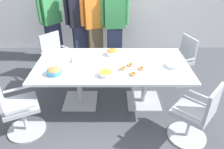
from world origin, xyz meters
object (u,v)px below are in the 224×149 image
Objects in this scene: snack_bowl_chips_yellow at (106,73)px; person_standing_1 at (79,22)px; person_standing_2 at (94,24)px; plate_stack at (173,66)px; donut_platter at (132,70)px; office_chair_3 at (179,63)px; person_standing_0 at (51,19)px; conference_table at (112,71)px; person_standing_3 at (115,24)px; office_chair_1 at (17,110)px; snack_bowl_cookies at (54,71)px; office_chair_2 at (196,116)px; napkin_pile at (79,59)px; office_chair_0 at (57,59)px; snack_bowl_chips_orange at (112,52)px.

person_standing_1 is at bearing 107.70° from snack_bowl_chips_yellow.
person_standing_2 is 2.18m from plate_stack.
person_standing_1 is at bearing 118.93° from donut_platter.
person_standing_0 is at bearing 49.82° from office_chair_3.
person_standing_3 is at bearing 87.84° from conference_table.
conference_table is at bearing 79.37° from person_standing_2.
office_chair_1 reaches higher than conference_table.
person_standing_2 is 1.99m from snack_bowl_cookies.
person_standing_3 is at bearing 123.41° from office_chair_1.
office_chair_3 is 2.90m from person_standing_0.
office_chair_2 is at bearing -37.09° from conference_table.
snack_bowl_chips_yellow is 0.55× the size of donut_platter.
office_chair_3 is 4.95× the size of napkin_pile.
office_chair_0 is at bearing 143.10° from donut_platter.
office_chair_2 is at bearing 83.83° from person_standing_0.
person_standing_2 is at bearing 127.43° from plate_stack.
office_chair_0 is 0.50× the size of person_standing_0.
snack_bowl_chips_yellow is at bearing 74.59° from person_standing_2.
office_chair_0 is at bearing 155.16° from plate_stack.
plate_stack is (0.64, 0.11, 0.01)m from donut_platter.
snack_bowl_cookies is at bearing -173.16° from plate_stack.
napkin_pile is (-0.46, 0.47, -0.02)m from snack_bowl_chips_yellow.
person_standing_0 reaches higher than office_chair_1.
person_standing_3 is at bearing 117.19° from plate_stack.
snack_bowl_chips_orange is 0.61m from donut_platter.
snack_bowl_chips_orange is at bearing 86.62° from office_chair_3.
person_standing_0 is 2.92m from plate_stack.
snack_bowl_cookies is 0.51m from napkin_pile.
napkin_pile is (-1.65, 0.94, 0.37)m from office_chair_2.
person_standing_0 is at bearing 104.45° from snack_bowl_cookies.
person_standing_2 is at bearing -9.71° from person_standing_3.
person_standing_1 is 0.33m from person_standing_2.
conference_table is 2.64× the size of office_chair_1.
office_chair_2 is 1.34m from snack_bowl_chips_yellow.
office_chair_3 is at bearing 34.31° from office_chair_2.
office_chair_3 is at bearing 16.05° from snack_bowl_chips_orange.
snack_bowl_chips_yellow is at bearing 107.92° from office_chair_3.
person_standing_0 is at bearing -10.69° from person_standing_3.
office_chair_1 is 0.53× the size of person_standing_3.
office_chair_0 is 0.54× the size of person_standing_2.
snack_bowl_chips_orange is 1.05m from snack_bowl_cookies.
office_chair_1 is 2.40× the size of donut_platter.
office_chair_2 is 1.08m from donut_platter.
snack_bowl_chips_orange is at bearing 21.81° from napkin_pile.
person_standing_0 reaches higher than person_standing_2.
office_chair_2 is at bearing 107.24° from person_standing_3.
snack_bowl_chips_yellow is 0.66m from napkin_pile.
person_standing_3 is 1.61m from napkin_pile.
conference_table is at bearing 77.08° from snack_bowl_chips_yellow.
person_standing_0 reaches higher than snack_bowl_cookies.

